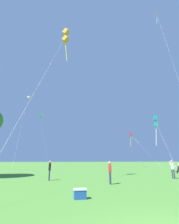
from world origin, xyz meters
TOP-DOWN VIEW (x-y plane):
  - kite_red_high at (16.43, 36.62)m, footprint 3.41×8.96m
  - kite_orange_box at (-2.56, 12.60)m, footprint 3.46×9.55m
  - kite_white_distant at (-11.36, 41.59)m, footprint 1.47×12.41m
  - kite_green_small at (-7.76, 44.32)m, footprint 3.93×5.71m
  - kite_yellow_diamond at (14.71, 18.02)m, footprint 3.23×7.35m
  - kite_teal_box at (11.99, 18.73)m, footprint 3.45×7.70m
  - person_far_back at (-3.34, 12.76)m, footprint 0.23×0.54m
  - person_with_spool at (1.19, 9.38)m, footprint 0.22×0.52m
  - person_child_small at (8.43, 11.79)m, footprint 0.55×0.24m
  - picnic_cooler at (-1.70, 5.19)m, footprint 0.60×0.40m

SIDE VIEW (x-z plane):
  - picnic_cooler at x=-1.70m, z-range 0.00..0.44m
  - person_with_spool at x=1.19m, z-range 0.16..1.79m
  - person_far_back at x=-3.34m, z-range 0.17..1.83m
  - person_child_small at x=8.43m, z-range 0.17..1.88m
  - kite_teal_box at x=11.99m, z-range 3.16..11.54m
  - kite_red_high at x=16.43m, z-range 3.09..12.34m
  - kite_green_small at x=-7.76m, z-range 6.96..22.10m
  - kite_orange_box at x=-2.56m, z-range 7.16..23.57m
  - kite_white_distant at x=-11.36m, z-range 9.04..28.28m
  - kite_yellow_diamond at x=14.71m, z-range 12.41..42.26m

